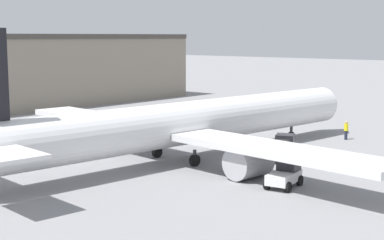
# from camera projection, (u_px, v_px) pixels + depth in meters

# --- Properties ---
(ground_plane) EXTENTS (400.00, 400.00, 0.00)m
(ground_plane) POSITION_uv_depth(u_px,v_px,m) (192.00, 158.00, 48.08)
(ground_plane) COLOR gray
(airplane) EXTENTS (43.56, 37.87, 10.42)m
(airplane) POSITION_uv_depth(u_px,v_px,m) (183.00, 125.00, 46.98)
(airplane) COLOR silver
(airplane) RESTS_ON ground_plane
(ground_crew_worker) EXTENTS (0.40, 0.40, 1.82)m
(ground_crew_worker) POSITION_uv_depth(u_px,v_px,m) (346.00, 130.00, 56.64)
(ground_crew_worker) COLOR #1E2338
(ground_crew_worker) RESTS_ON ground_plane
(baggage_tug) EXTENTS (3.16, 2.14, 1.98)m
(baggage_tug) POSITION_uv_depth(u_px,v_px,m) (285.00, 173.00, 38.95)
(baggage_tug) COLOR silver
(baggage_tug) RESTS_ON ground_plane
(belt_loader_truck) EXTENTS (3.71, 2.95, 2.02)m
(belt_loader_truck) POSITION_uv_depth(u_px,v_px,m) (284.00, 148.00, 47.28)
(belt_loader_truck) COLOR #B2B2B7
(belt_loader_truck) RESTS_ON ground_plane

